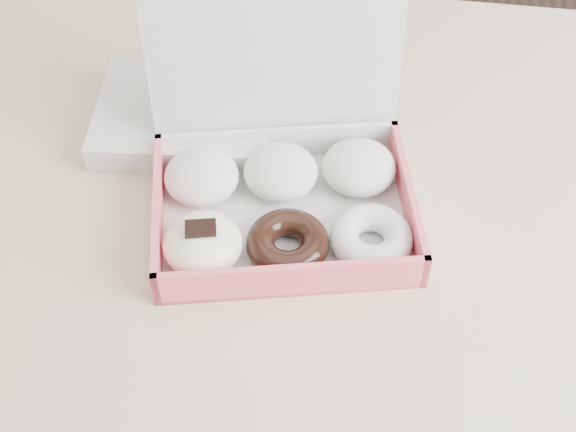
# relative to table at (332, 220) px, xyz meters

# --- Properties ---
(table) EXTENTS (1.20, 0.80, 0.75)m
(table) POSITION_rel_table_xyz_m (0.00, 0.00, 0.00)
(table) COLOR tan
(table) RESTS_ON ground
(donut_box) EXTENTS (0.34, 0.31, 0.22)m
(donut_box) POSITION_rel_table_xyz_m (-0.06, -0.06, 0.11)
(donut_box) COLOR silver
(donut_box) RESTS_ON table
(newspapers) EXTENTS (0.24, 0.20, 0.04)m
(newspapers) POSITION_rel_table_xyz_m (-0.20, 0.07, 0.10)
(newspapers) COLOR white
(newspapers) RESTS_ON table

